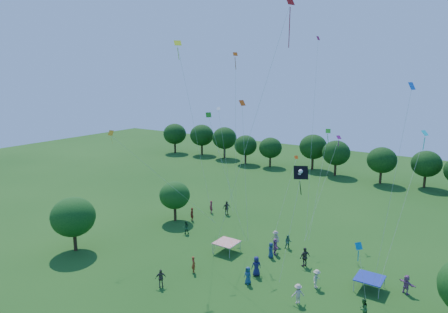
# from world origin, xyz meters

# --- Properties ---
(near_tree_west) EXTENTS (4.43, 4.43, 5.63)m
(near_tree_west) POSITION_xyz_m (-15.73, 10.08, 3.63)
(near_tree_west) COLOR #422B19
(near_tree_west) RESTS_ON ground
(near_tree_north) EXTENTS (3.74, 3.74, 4.93)m
(near_tree_north) POSITION_xyz_m (-12.81, 22.30, 3.24)
(near_tree_north) COLOR #422B19
(near_tree_north) RESTS_ON ground
(treeline) EXTENTS (88.01, 8.77, 6.77)m
(treeline) POSITION_xyz_m (-1.73, 55.43, 4.09)
(treeline) COLOR #422B19
(treeline) RESTS_ON ground
(tent_red_stripe) EXTENTS (2.20, 2.20, 1.10)m
(tent_red_stripe) POSITION_xyz_m (-2.61, 18.38, 1.04)
(tent_red_stripe) COLOR red
(tent_red_stripe) RESTS_ON ground
(tent_blue) EXTENTS (2.20, 2.20, 1.10)m
(tent_blue) POSITION_xyz_m (11.31, 19.01, 1.04)
(tent_blue) COLOR navy
(tent_blue) RESTS_ON ground
(crowd_person_0) EXTENTS (0.96, 0.98, 1.81)m
(crowd_person_0) POSITION_xyz_m (2.25, 15.85, 0.90)
(crowd_person_0) COLOR #1A1B4C
(crowd_person_0) RESTS_ON ground
(crowd_person_1) EXTENTS (0.68, 0.65, 1.55)m
(crowd_person_1) POSITION_xyz_m (-2.78, 13.17, 0.77)
(crowd_person_1) COLOR maroon
(crowd_person_1) RESTS_ON ground
(crowd_person_2) EXTENTS (0.58, 0.85, 1.57)m
(crowd_person_2) POSITION_xyz_m (11.95, 14.67, 0.79)
(crowd_person_2) COLOR #2B622A
(crowd_person_2) RESTS_ON ground
(crowd_person_3) EXTENTS (0.49, 1.08, 1.65)m
(crowd_person_3) POSITION_xyz_m (7.52, 16.82, 0.82)
(crowd_person_3) COLOR #C1B99B
(crowd_person_3) RESTS_ON ground
(crowd_person_4) EXTENTS (0.96, 1.16, 1.82)m
(crowd_person_4) POSITION_xyz_m (-8.64, 27.50, 0.91)
(crowd_person_4) COLOR #38332D
(crowd_person_4) RESTS_ON ground
(crowd_person_5) EXTENTS (1.60, 1.16, 1.62)m
(crowd_person_5) POSITION_xyz_m (13.98, 20.11, 0.81)
(crowd_person_5) COLOR #995991
(crowd_person_5) RESTS_ON ground
(crowd_person_6) EXTENTS (0.85, 0.59, 1.56)m
(crowd_person_6) POSITION_xyz_m (2.36, 14.17, 0.78)
(crowd_person_6) COLOR navy
(crowd_person_6) RESTS_ON ground
(crowd_person_7) EXTENTS (0.72, 0.61, 1.63)m
(crowd_person_7) POSITION_xyz_m (-11.05, 23.40, 0.81)
(crowd_person_7) COLOR maroon
(crowd_person_7) RESTS_ON ground
(crowd_person_8) EXTENTS (0.83, 0.68, 1.48)m
(crowd_person_8) POSITION_xyz_m (2.24, 22.58, 0.74)
(crowd_person_8) COLOR #296140
(crowd_person_8) RESTS_ON ground
(crowd_person_9) EXTENTS (1.10, 1.08, 1.63)m
(crowd_person_9) POSITION_xyz_m (7.15, 13.79, 0.82)
(crowd_person_9) COLOR #C0A899
(crowd_person_9) RESTS_ON ground
(crowd_person_10) EXTENTS (0.92, 0.99, 1.59)m
(crowd_person_10) POSITION_xyz_m (-3.55, 9.63, 0.80)
(crowd_person_10) COLOR #484339
(crowd_person_10) RESTS_ON ground
(crowd_person_11) EXTENTS (1.31, 1.62, 1.67)m
(crowd_person_11) POSITION_xyz_m (1.71, 20.70, 0.84)
(crowd_person_11) COLOR #9C5B8E
(crowd_person_11) RESTS_ON ground
(crowd_person_12) EXTENTS (0.81, 0.86, 1.56)m
(crowd_person_12) POSITION_xyz_m (1.70, 19.76, 0.78)
(crowd_person_12) COLOR navy
(crowd_person_12) RESTS_ON ground
(crowd_person_13) EXTENTS (0.72, 0.65, 1.63)m
(crowd_person_13) POSITION_xyz_m (-10.70, 26.95, 0.82)
(crowd_person_13) COLOR maroon
(crowd_person_13) RESTS_ON ground
(crowd_person_14) EXTENTS (0.83, 0.82, 1.53)m
(crowd_person_14) POSITION_xyz_m (-9.06, 19.76, 0.77)
(crowd_person_14) COLOR #224F2B
(crowd_person_14) RESTS_ON ground
(crowd_person_15) EXTENTS (1.16, 0.76, 1.64)m
(crowd_person_15) POSITION_xyz_m (0.79, 22.56, 0.82)
(crowd_person_15) COLOR #A89387
(crowd_person_15) RESTS_ON ground
(crowd_person_16) EXTENTS (0.97, 1.22, 1.89)m
(crowd_person_16) POSITION_xyz_m (5.20, 19.88, 0.95)
(crowd_person_16) COLOR #3D3730
(crowd_person_16) RESTS_ON ground
(pirate_kite) EXTENTS (1.29, 2.80, 9.23)m
(pirate_kite) POSITION_xyz_m (6.05, 15.95, 9.93)
(pirate_kite) COLOR black
(red_high_kite) EXTENTS (6.78, 1.51, 22.20)m
(red_high_kite) POSITION_xyz_m (3.48, 15.91, 19.03)
(red_high_kite) COLOR red
(small_kite_0) EXTENTS (1.31, 2.32, 18.74)m
(small_kite_0) POSITION_xyz_m (-5.50, 24.51, 15.18)
(small_kite_0) COLOR #C84D0B
(small_kite_1) EXTENTS (0.91, 3.67, 8.05)m
(small_kite_1) POSITION_xyz_m (1.54, 24.29, 7.27)
(small_kite_1) COLOR #F54A0C
(small_kite_2) EXTENTS (6.89, 8.78, 11.04)m
(small_kite_2) POSITION_xyz_m (-11.32, 14.69, 9.78)
(small_kite_2) COLOR #C98711
(small_kite_3) EXTENTS (3.46, 2.06, 12.88)m
(small_kite_3) POSITION_xyz_m (-3.44, 17.95, 11.08)
(small_kite_3) COLOR #2F8F1A
(small_kite_4) EXTENTS (1.28, 1.01, 4.07)m
(small_kite_4) POSITION_xyz_m (11.12, 15.63, 4.72)
(small_kite_4) COLOR #117AAF
(small_kite_5) EXTENTS (0.82, 7.65, 9.84)m
(small_kite_5) POSITION_xyz_m (4.49, 28.25, 8.85)
(small_kite_5) COLOR #901872
(small_kite_6) EXTENTS (2.24, 0.41, 12.63)m
(small_kite_6) POSITION_xyz_m (-7.84, 25.44, 10.28)
(small_kite_6) COLOR white
(small_kite_7) EXTENTS (1.78, 6.00, 11.86)m
(small_kite_7) POSITION_xyz_m (13.52, 22.57, 10.75)
(small_kite_7) COLOR #0ED0D8
(small_kite_8) EXTENTS (2.21, 6.48, 20.40)m
(small_kite_8) POSITION_xyz_m (2.66, 27.03, 15.27)
(small_kite_8) COLOR #DF0D40
(small_kite_9) EXTENTS (1.80, 1.51, 13.96)m
(small_kite_9) POSITION_xyz_m (-1.93, 20.30, 12.54)
(small_kite_9) COLOR #E44D0C
(small_kite_10) EXTENTS (1.42, 4.80, 19.63)m
(small_kite_10) POSITION_xyz_m (-7.38, 18.13, 16.95)
(small_kite_10) COLOR #C9E314
(small_kite_11) EXTENTS (0.58, 4.82, 10.80)m
(small_kite_11) POSITION_xyz_m (4.19, 26.64, 9.81)
(small_kite_11) COLOR green
(small_kite_12) EXTENTS (1.48, 1.60, 15.89)m
(small_kite_12) POSITION_xyz_m (12.93, 18.59, 13.73)
(small_kite_12) COLOR blue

